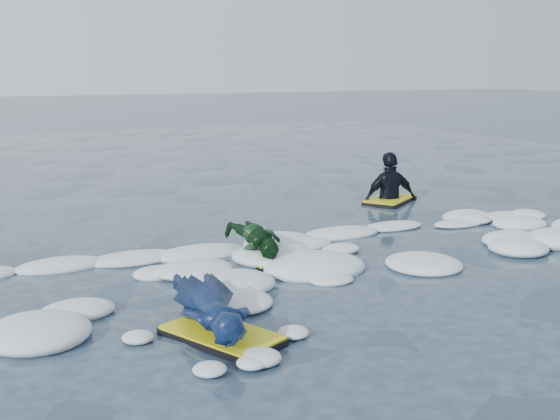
% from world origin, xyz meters
% --- Properties ---
extents(ground, '(120.00, 120.00, 0.00)m').
position_xyz_m(ground, '(0.00, 0.00, 0.00)').
color(ground, '#1C2B43').
rests_on(ground, ground).
extents(foam_band, '(12.00, 3.10, 0.30)m').
position_xyz_m(foam_band, '(0.00, 1.03, 0.00)').
color(foam_band, white).
rests_on(foam_band, ground).
extents(prone_woman_unit, '(1.02, 1.76, 0.44)m').
position_xyz_m(prone_woman_unit, '(-0.94, -1.08, 0.22)').
color(prone_woman_unit, black).
rests_on(prone_woman_unit, ground).
extents(prone_child_unit, '(0.67, 1.22, 0.46)m').
position_xyz_m(prone_child_unit, '(0.50, 1.05, 0.23)').
color(prone_child_unit, black).
rests_on(prone_child_unit, ground).
extents(waiting_rider_unit, '(1.35, 1.21, 1.78)m').
position_xyz_m(waiting_rider_unit, '(4.28, 3.54, 0.04)').
color(waiting_rider_unit, black).
rests_on(waiting_rider_unit, ground).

